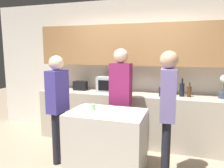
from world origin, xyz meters
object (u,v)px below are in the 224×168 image
object	(u,v)px
toaster	(80,86)
person_right	(167,105)
bottle_2	(175,90)
person_center	(121,92)
microwave	(112,84)
bottle_0	(161,92)
bottle_1	(169,89)
cup_0	(93,107)
bottle_3	(182,90)
bottle_4	(189,91)
person_left	(58,100)
potted_plant	(224,87)

from	to	relation	value
toaster	person_right	world-z (taller)	person_right
bottle_2	person_center	size ratio (longest dim) A/B	0.14
microwave	person_right	world-z (taller)	person_right
bottle_0	bottle_2	world-z (taller)	bottle_2
bottle_1	person_right	xyz separation A→B (m)	(0.04, -1.04, -0.03)
bottle_2	cup_0	size ratio (longest dim) A/B	2.78
bottle_1	person_center	xyz separation A→B (m)	(-0.73, -0.49, -0.00)
microwave	toaster	size ratio (longest dim) A/B	2.00
bottle_0	cup_0	world-z (taller)	bottle_0
cup_0	person_right	bearing A→B (deg)	3.38
bottle_3	bottle_4	distance (m)	0.12
person_left	bottle_2	bearing A→B (deg)	130.61
microwave	bottle_3	size ratio (longest dim) A/B	1.64
potted_plant	person_right	bearing A→B (deg)	-126.20
cup_0	bottle_4	bearing A→B (deg)	41.16
microwave	bottle_1	world-z (taller)	bottle_1
bottle_0	bottle_3	xyz separation A→B (m)	(0.34, 0.10, 0.04)
bottle_0	person_right	bearing A→B (deg)	-80.75
microwave	person_center	size ratio (longest dim) A/B	0.30
microwave	person_right	size ratio (longest dim) A/B	0.30
person_left	bottle_4	bearing A→B (deg)	124.65
cup_0	person_left	bearing A→B (deg)	174.11
toaster	bottle_0	bearing A→B (deg)	-5.20
microwave	bottle_2	world-z (taller)	microwave
person_center	bottle_4	bearing A→B (deg)	-150.50
bottle_1	bottle_4	size ratio (longest dim) A/B	1.26
toaster	bottle_1	world-z (taller)	bottle_1
person_left	toaster	bearing A→B (deg)	-166.32
cup_0	person_center	xyz separation A→B (m)	(0.23, 0.60, 0.12)
person_center	person_left	bearing A→B (deg)	35.94
bottle_2	person_right	world-z (taller)	person_right
toaster	cup_0	size ratio (longest dim) A/B	2.91
cup_0	person_center	bearing A→B (deg)	68.80
toaster	person_center	xyz separation A→B (m)	(1.00, -0.59, 0.03)
bottle_1	bottle_4	world-z (taller)	bottle_1
bottle_0	toaster	bearing A→B (deg)	174.80
bottle_3	bottle_4	bearing A→B (deg)	-5.19
microwave	bottle_1	xyz separation A→B (m)	(1.07, -0.10, -0.03)
bottle_0	bottle_3	world-z (taller)	bottle_3
bottle_0	bottle_2	distance (m)	0.30
bottle_0	person_right	size ratio (longest dim) A/B	0.13
bottle_0	bottle_2	bearing A→B (deg)	42.55
toaster	bottle_0	xyz separation A→B (m)	(1.62, -0.15, -0.00)
person_left	bottle_0	bearing A→B (deg)	129.42
bottle_1	bottle_4	xyz separation A→B (m)	(0.34, 0.04, -0.02)
bottle_0	bottle_4	world-z (taller)	bottle_4
bottle_0	person_left	size ratio (longest dim) A/B	0.14
toaster	bottle_0	size ratio (longest dim) A/B	1.16
toaster	bottle_1	size ratio (longest dim) A/B	0.82
bottle_1	cup_0	size ratio (longest dim) A/B	3.57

